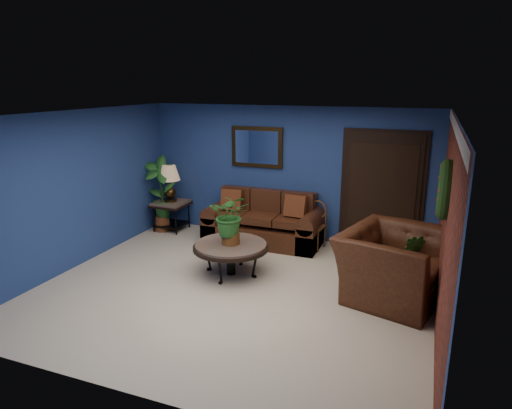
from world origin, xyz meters
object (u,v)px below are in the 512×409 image
at_px(armchair, 393,265).
at_px(sofa, 264,225).
at_px(end_table, 171,208).
at_px(coffee_table, 231,247).
at_px(table_lamp, 169,179).
at_px(side_chair, 315,222).

bearing_deg(armchair, sofa, 74.17).
xyz_separation_m(end_table, armchair, (4.45, -1.48, 0.02)).
bearing_deg(coffee_table, end_table, 142.05).
relative_size(sofa, table_lamp, 3.03).
height_order(sofa, coffee_table, sofa).
bearing_deg(side_chair, armchair, -36.53).
relative_size(coffee_table, table_lamp, 1.66).
bearing_deg(sofa, armchair, -31.65).
bearing_deg(side_chair, table_lamp, -169.28).
bearing_deg(table_lamp, side_chair, 1.21).
bearing_deg(end_table, armchair, -18.41).
distance_m(sofa, armchair, 2.89).
xyz_separation_m(coffee_table, end_table, (-2.04, 1.59, 0.01)).
xyz_separation_m(end_table, table_lamp, (0.00, -0.00, 0.60)).
distance_m(table_lamp, armchair, 4.73).
relative_size(sofa, side_chair, 2.50).
bearing_deg(coffee_table, sofa, 91.45).
xyz_separation_m(table_lamp, side_chair, (2.96, 0.06, -0.57)).
distance_m(end_table, table_lamp, 0.60).
relative_size(coffee_table, armchair, 0.80).
bearing_deg(coffee_table, table_lamp, 142.05).
xyz_separation_m(sofa, end_table, (-2.00, -0.03, 0.14)).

